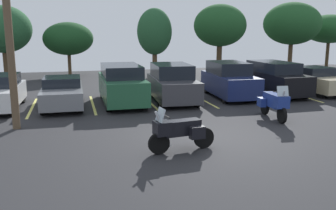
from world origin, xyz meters
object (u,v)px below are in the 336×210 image
(car_grey, at_px, (62,92))
(car_navy, at_px, (229,80))
(car_champagne, at_px, (315,80))
(motorcycle_touring, at_px, (180,131))
(car_green, at_px, (122,84))
(motorcycle_second, at_px, (274,102))
(car_black, at_px, (275,78))
(car_charcoal, at_px, (172,83))
(utility_pole, at_px, (7,16))

(car_grey, distance_m, car_navy, 8.55)
(car_grey, bearing_deg, car_champagne, 2.12)
(motorcycle_touring, bearing_deg, car_grey, 114.68)
(car_navy, relative_size, car_champagne, 1.01)
(car_champagne, bearing_deg, motorcycle_touring, -142.04)
(motorcycle_touring, relative_size, car_green, 0.43)
(motorcycle_second, height_order, car_navy, car_navy)
(car_grey, xyz_separation_m, car_green, (2.79, 0.13, 0.26))
(car_navy, height_order, car_black, car_navy)
(car_grey, relative_size, car_green, 0.91)
(motorcycle_second, distance_m, car_navy, 5.08)
(motorcycle_touring, relative_size, car_champagne, 0.48)
(car_green, xyz_separation_m, car_black, (8.52, 0.44, -0.04))
(motorcycle_second, xyz_separation_m, car_charcoal, (-2.98, 4.71, 0.22))
(motorcycle_second, bearing_deg, car_champagne, 42.78)
(motorcycle_touring, distance_m, car_grey, 8.35)
(car_charcoal, xyz_separation_m, car_navy, (3.22, 0.36, -0.00))
(car_champagne, bearing_deg, motorcycle_second, -137.22)
(car_green, distance_m, utility_pole, 6.52)
(motorcycle_touring, relative_size, car_grey, 0.47)
(car_green, bearing_deg, utility_pole, -139.32)
(motorcycle_touring, xyz_separation_m, car_charcoal, (1.83, 7.66, 0.27))
(motorcycle_touring, distance_m, car_champagne, 13.16)
(car_black, relative_size, utility_pole, 0.60)
(car_black, height_order, utility_pole, utility_pole)
(motorcycle_touring, bearing_deg, car_champagne, 37.96)
(car_grey, height_order, car_champagne, car_champagne)
(car_charcoal, bearing_deg, utility_pole, -151.78)
(car_grey, height_order, car_navy, car_navy)
(car_navy, bearing_deg, car_champagne, 0.85)
(car_navy, relative_size, car_black, 0.96)
(motorcycle_touring, distance_m, car_green, 7.75)
(motorcycle_second, xyz_separation_m, car_champagne, (5.56, 5.15, 0.03))
(car_charcoal, bearing_deg, car_grey, -179.19)
(car_black, bearing_deg, car_grey, -177.13)
(motorcycle_touring, height_order, car_black, car_black)
(motorcycle_second, xyz_separation_m, utility_pole, (-9.87, 1.01, 3.34))
(car_black, xyz_separation_m, car_champagne, (2.56, -0.05, -0.19))
(car_black, bearing_deg, car_charcoal, -175.31)
(car_charcoal, bearing_deg, car_green, 178.86)
(motorcycle_touring, height_order, car_navy, car_navy)
(car_charcoal, distance_m, car_navy, 3.24)
(car_grey, xyz_separation_m, car_charcoal, (5.32, 0.08, 0.22))
(car_grey, distance_m, utility_pole, 5.17)
(car_grey, bearing_deg, utility_pole, -113.49)
(car_green, xyz_separation_m, car_champagne, (11.08, 0.39, -0.23))
(car_green, xyz_separation_m, car_charcoal, (2.53, -0.05, -0.04))
(car_navy, xyz_separation_m, car_black, (2.76, 0.13, -0.00))
(car_navy, bearing_deg, car_charcoal, -173.65)
(car_grey, xyz_separation_m, utility_pole, (-1.57, -3.62, 3.34))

